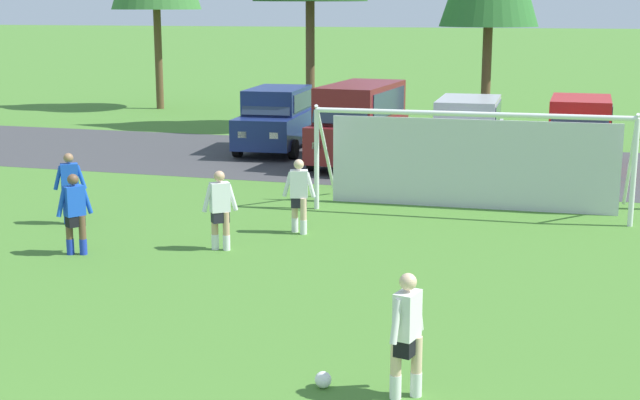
# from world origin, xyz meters

# --- Properties ---
(ground_plane) EXTENTS (400.00, 400.00, 0.00)m
(ground_plane) POSITION_xyz_m (0.00, 15.00, 0.00)
(ground_plane) COLOR #477A2D
(parking_lot_strip) EXTENTS (52.00, 8.40, 0.01)m
(parking_lot_strip) POSITION_xyz_m (0.00, 22.34, 0.00)
(parking_lot_strip) COLOR #3D3D3F
(parking_lot_strip) RESTS_ON ground
(soccer_ball) EXTENTS (0.22, 0.22, 0.22)m
(soccer_ball) POSITION_xyz_m (2.91, 5.09, 0.11)
(soccer_ball) COLOR white
(soccer_ball) RESTS_ON ground
(soccer_goal) EXTENTS (7.49, 2.25, 2.57)m
(soccer_goal) POSITION_xyz_m (3.42, 16.12, 1.29)
(soccer_goal) COLOR white
(soccer_goal) RESTS_ON ground
(player_striker_near) EXTENTS (0.39, 0.71, 1.64)m
(player_striker_near) POSITION_xyz_m (4.00, 5.11, 0.82)
(player_striker_near) COLOR beige
(player_striker_near) RESTS_ON ground
(player_midfield_center) EXTENTS (0.68, 0.46, 1.64)m
(player_midfield_center) POSITION_xyz_m (-0.99, 10.99, 0.82)
(player_midfield_center) COLOR tan
(player_midfield_center) RESTS_ON ground
(player_defender_far) EXTENTS (0.75, 0.33, 1.64)m
(player_defender_far) POSITION_xyz_m (0.12, 12.77, 0.82)
(player_defender_far) COLOR beige
(player_defender_far) RESTS_ON ground
(player_winger_left) EXTENTS (0.70, 0.42, 1.64)m
(player_winger_left) POSITION_xyz_m (-5.11, 12.09, 0.82)
(player_winger_left) COLOR #936B4C
(player_winger_left) RESTS_ON ground
(player_winger_right) EXTENTS (0.55, 0.61, 1.64)m
(player_winger_right) POSITION_xyz_m (-3.62, 9.85, 0.82)
(player_winger_right) COLOR brown
(player_winger_right) RESTS_ON ground
(parked_car_slot_far_left) EXTENTS (2.40, 4.73, 2.16)m
(parked_car_slot_far_left) POSITION_xyz_m (-4.10, 23.45, 1.11)
(parked_car_slot_far_left) COLOR navy
(parked_car_slot_far_left) RESTS_ON ground
(parked_car_slot_left) EXTENTS (2.40, 4.90, 2.52)m
(parked_car_slot_left) POSITION_xyz_m (-0.73, 21.65, 1.34)
(parked_car_slot_left) COLOR maroon
(parked_car_slot_left) RESTS_ON ground
(parked_car_slot_center_left) EXTENTS (2.26, 4.66, 2.16)m
(parked_car_slot_center_left) POSITION_xyz_m (2.62, 21.68, 1.11)
(parked_car_slot_center_left) COLOR #B2B2BC
(parked_car_slot_center_left) RESTS_ON ground
(parked_car_slot_center) EXTENTS (2.15, 4.60, 2.16)m
(parked_car_slot_center) POSITION_xyz_m (5.87, 22.86, 1.11)
(parked_car_slot_center) COLOR red
(parked_car_slot_center) RESTS_ON ground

